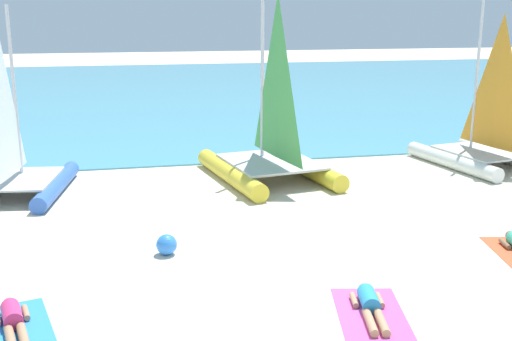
% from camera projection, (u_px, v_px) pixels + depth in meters
% --- Properties ---
extents(ground_plane, '(120.00, 120.00, 0.00)m').
position_uv_depth(ground_plane, '(221.00, 167.00, 20.29)').
color(ground_plane, beige).
extents(ocean_water, '(120.00, 40.00, 0.05)m').
position_uv_depth(ocean_water, '(169.00, 91.00, 39.62)').
color(ocean_water, '#4C9EB7').
rests_on(ocean_water, ground).
extents(sailboat_white, '(3.30, 4.51, 5.36)m').
position_uv_depth(sailboat_white, '(483.00, 142.00, 20.25)').
color(sailboat_white, white).
rests_on(sailboat_white, ground).
extents(sailboat_yellow, '(3.68, 5.03, 6.00)m').
position_uv_depth(sailboat_yellow, '(270.00, 150.00, 18.60)').
color(sailboat_yellow, yellow).
rests_on(sailboat_yellow, ground).
extents(sailboat_blue, '(3.01, 4.19, 5.05)m').
position_uv_depth(sailboat_blue, '(16.00, 168.00, 17.02)').
color(sailboat_blue, blue).
rests_on(sailboat_blue, ground).
extents(towel_left, '(1.52, 2.11, 0.01)m').
position_uv_depth(towel_left, '(14.00, 329.00, 9.96)').
color(towel_left, '#338CD8').
rests_on(towel_left, ground).
extents(sunbather_left, '(0.75, 1.56, 0.30)m').
position_uv_depth(sunbather_left, '(13.00, 320.00, 9.98)').
color(sunbather_left, '#D83372').
rests_on(sunbather_left, towel_left).
extents(towel_middle, '(1.47, 2.09, 0.01)m').
position_uv_depth(towel_middle, '(370.00, 313.00, 10.47)').
color(towel_middle, '#D84C99').
rests_on(towel_middle, ground).
extents(sunbather_middle, '(0.71, 1.56, 0.30)m').
position_uv_depth(sunbather_middle, '(370.00, 304.00, 10.50)').
color(sunbather_middle, '#268CCC').
rests_on(sunbather_middle, towel_middle).
extents(beach_ball, '(0.43, 0.43, 0.43)m').
position_uv_depth(beach_ball, '(167.00, 245.00, 12.95)').
color(beach_ball, '#337FE5').
rests_on(beach_ball, ground).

